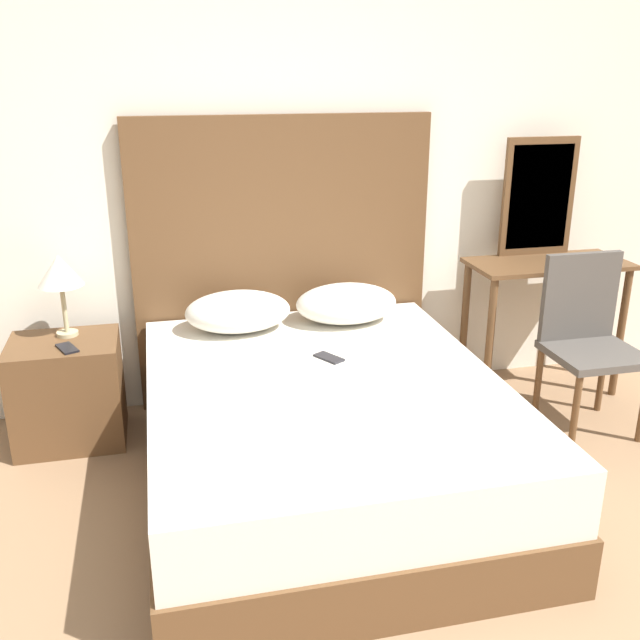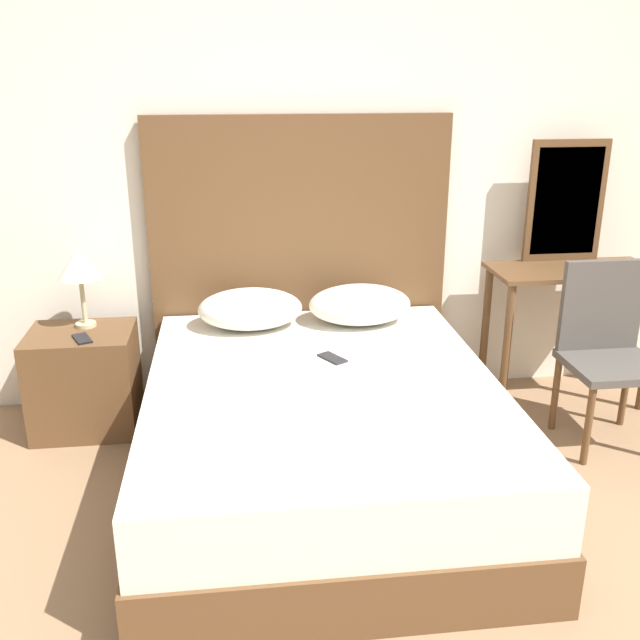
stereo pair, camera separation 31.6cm
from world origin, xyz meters
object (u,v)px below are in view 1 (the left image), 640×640
table_lamp (60,273)px  nightstand (68,391)px  phone_on_nightstand (67,348)px  bed (325,434)px  vanity_desk (546,290)px  phone_on_bed (329,358)px  chair (587,332)px

table_lamp → nightstand: bearing=-103.1°
phone_on_nightstand → bed: bearing=-28.1°
phone_on_nightstand → vanity_desk: vanity_desk is taller
bed → vanity_desk: size_ratio=2.15×
bed → table_lamp: table_lamp is taller
phone_on_bed → phone_on_nightstand: 1.28m
table_lamp → phone_on_nightstand: (0.02, -0.20, -0.33)m
nightstand → table_lamp: (0.02, 0.09, 0.61)m
phone_on_bed → vanity_desk: 1.49m
table_lamp → vanity_desk: 2.66m
phone_on_bed → table_lamp: bearing=155.2°
nightstand → phone_on_nightstand: bearing=-71.5°
vanity_desk → phone_on_nightstand: bearing=-177.5°
chair → phone_on_nightstand: bearing=173.2°
bed → phone_on_nightstand: size_ratio=11.76×
bed → phone_on_bed: size_ratio=11.82×
bed → table_lamp: (-1.16, 0.81, 0.62)m
table_lamp → phone_on_nightstand: bearing=-85.3°
phone_on_bed → chair: size_ratio=0.18×
phone_on_nightstand → vanity_desk: size_ratio=0.18×
table_lamp → chair: table_lamp is taller
bed → phone_on_bed: 0.37m
bed → nightstand: nightstand is taller
nightstand → vanity_desk: vanity_desk is taller
vanity_desk → chair: 0.44m
nightstand → chair: bearing=-9.0°
phone_on_bed → chair: chair is taller
phone_on_bed → phone_on_nightstand: bearing=162.9°
phone_on_bed → nightstand: 1.37m
bed → table_lamp: size_ratio=4.60×
phone_on_bed → nightstand: size_ratio=0.30×
vanity_desk → bed: bearing=-154.0°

